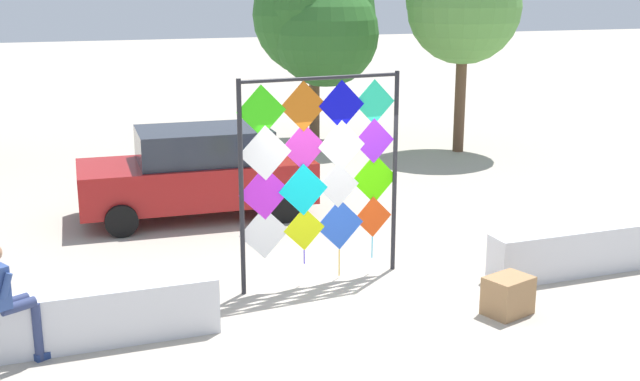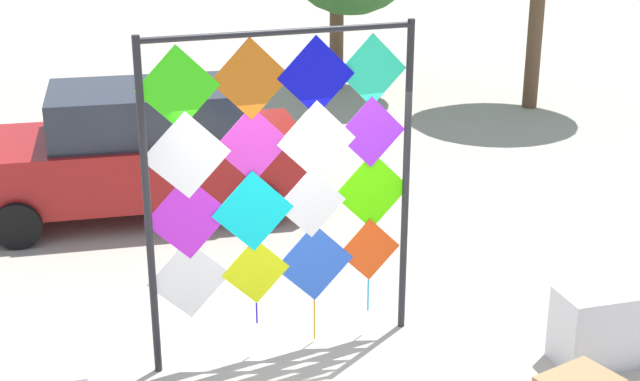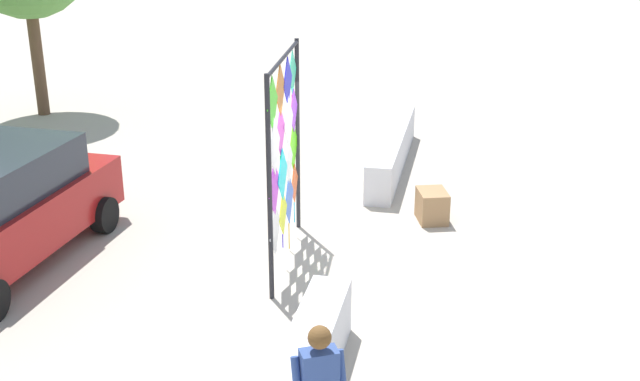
{
  "view_description": "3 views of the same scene",
  "coord_description": "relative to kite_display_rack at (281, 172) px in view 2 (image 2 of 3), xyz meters",
  "views": [
    {
      "loc": [
        -4.24,
        -9.99,
        4.4
      ],
      "look_at": [
        -0.54,
        0.03,
        1.64
      ],
      "focal_mm": 44.28,
      "sensor_mm": 36.0,
      "label": 1
    },
    {
      "loc": [
        -2.05,
        -6.85,
        4.44
      ],
      "look_at": [
        -0.01,
        0.35,
        1.76
      ],
      "focal_mm": 49.94,
      "sensor_mm": 36.0,
      "label": 2
    },
    {
      "loc": [
        -11.15,
        -2.0,
        5.37
      ],
      "look_at": [
        -0.16,
        0.23,
        1.13
      ],
      "focal_mm": 45.13,
      "sensor_mm": 36.0,
      "label": 3
    }
  ],
  "objects": [
    {
      "name": "parked_car",
      "position": [
        -0.98,
        4.24,
        -0.95
      ],
      "size": [
        4.59,
        2.34,
        1.74
      ],
      "color": "maroon",
      "rests_on": "ground"
    },
    {
      "name": "kite_display_rack",
      "position": [
        0.0,
        0.0,
        0.0
      ],
      "size": [
        2.62,
        0.27,
        3.18
      ],
      "color": "#232328",
      "rests_on": "ground"
    }
  ]
}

